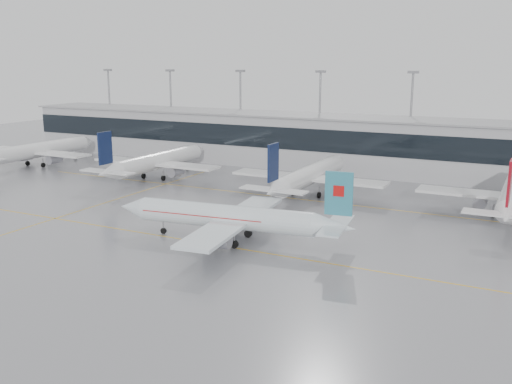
% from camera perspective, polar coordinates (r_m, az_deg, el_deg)
% --- Properties ---
extents(ground, '(320.00, 320.00, 0.00)m').
position_cam_1_polar(ground, '(78.38, -3.99, -5.30)').
color(ground, gray).
rests_on(ground, ground).
extents(taxi_line_main, '(120.00, 0.25, 0.01)m').
position_cam_1_polar(taxi_line_main, '(78.38, -3.99, -5.30)').
color(taxi_line_main, gold).
rests_on(taxi_line_main, ground).
extents(taxi_line_north, '(120.00, 0.25, 0.01)m').
position_cam_1_polar(taxi_line_north, '(104.27, 4.49, -0.73)').
color(taxi_line_north, gold).
rests_on(taxi_line_north, ground).
extents(taxi_line_cross, '(0.25, 60.00, 0.01)m').
position_cam_1_polar(taxi_line_cross, '(107.21, -13.70, -0.68)').
color(taxi_line_cross, gold).
rests_on(taxi_line_cross, ground).
extents(terminal, '(180.00, 15.00, 12.00)m').
position_cam_1_polar(terminal, '(132.83, 9.85, 4.68)').
color(terminal, '#A2A2A6').
rests_on(terminal, ground).
extents(terminal_glass, '(180.00, 0.20, 5.00)m').
position_cam_1_polar(terminal_glass, '(125.49, 8.85, 4.94)').
color(terminal_glass, black).
rests_on(terminal_glass, ground).
extents(terminal_roof, '(182.00, 16.00, 0.40)m').
position_cam_1_polar(terminal_roof, '(132.12, 9.95, 7.34)').
color(terminal_roof, gray).
rests_on(terminal_roof, ground).
extents(light_masts, '(156.40, 1.00, 22.60)m').
position_cam_1_polar(light_masts, '(137.75, 10.72, 8.00)').
color(light_masts, gray).
rests_on(light_masts, ground).
extents(air_canada_jet, '(35.17, 27.94, 10.89)m').
position_cam_1_polar(air_canada_jet, '(78.64, -2.29, -2.61)').
color(air_canada_jet, silver).
rests_on(air_canada_jet, ground).
extents(parked_jet_a, '(29.64, 36.96, 11.72)m').
position_cam_1_polar(parked_jet_a, '(147.32, -20.96, 3.90)').
color(parked_jet_a, silver).
rests_on(parked_jet_a, ground).
extents(parked_jet_b, '(29.64, 36.96, 11.72)m').
position_cam_1_polar(parked_jet_b, '(123.83, -9.96, 3.02)').
color(parked_jet_b, silver).
rests_on(parked_jet_b, ground).
extents(parked_jet_c, '(29.64, 36.96, 11.72)m').
position_cam_1_polar(parked_jet_c, '(106.82, 5.28, 1.62)').
color(parked_jet_c, silver).
rests_on(parked_jet_c, ground).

